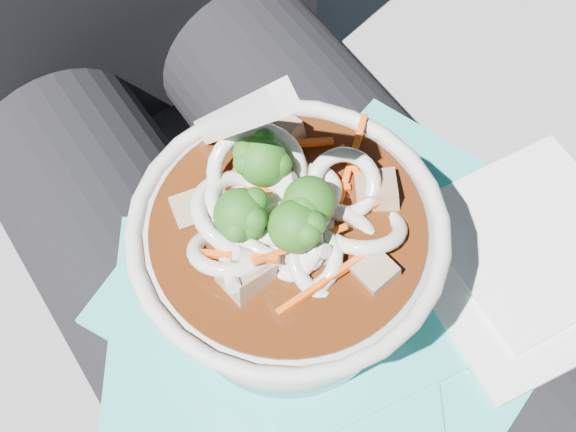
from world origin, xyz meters
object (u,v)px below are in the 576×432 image
stone_ledge (223,311)px  plastic_bag (307,313)px  person_body (233,191)px  udon_bowl (287,256)px  lap (302,301)px

stone_ledge → plastic_bag: plastic_bag is taller
stone_ledge → person_body: 0.33m
stone_ledge → udon_bowl: 0.47m
stone_ledge → lap: bearing=-90.0°
stone_ledge → plastic_bag: bearing=-97.0°
plastic_bag → lap: bearing=58.6°
lap → person_body: (0.00, 0.09, 0.03)m
plastic_bag → stone_ledge: bearing=83.0°
lap → person_body: 0.10m
lap → person_body: person_body is taller
person_body → plastic_bag: person_body is taller
stone_ledge → plastic_bag: (-0.02, -0.19, 0.37)m
udon_bowl → person_body: bearing=75.6°
lap → person_body: bearing=90.0°
plastic_bag → udon_bowl: bearing=126.3°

